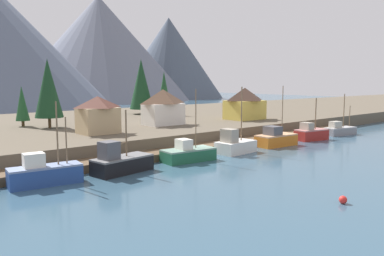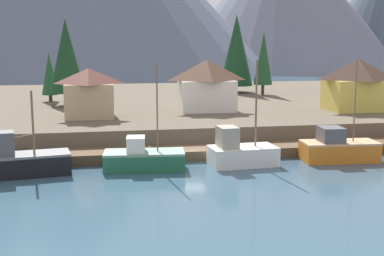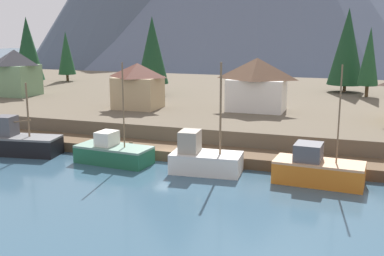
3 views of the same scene
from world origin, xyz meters
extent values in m
cube|color=#335166|center=(0.00, 20.00, -0.50)|extent=(400.00, 400.00, 1.00)
cube|color=brown|center=(0.00, 2.00, 0.50)|extent=(80.00, 4.00, 1.00)
cylinder|color=brown|center=(-20.00, 0.20, 0.80)|extent=(0.36, 0.36, 1.60)
cylinder|color=brown|center=(-12.00, 0.20, 0.80)|extent=(0.36, 0.36, 1.60)
cylinder|color=brown|center=(-4.00, 0.20, 0.80)|extent=(0.36, 0.36, 1.60)
cylinder|color=brown|center=(4.00, 0.20, 0.80)|extent=(0.36, 0.36, 1.60)
cylinder|color=brown|center=(12.00, 0.20, 0.80)|extent=(0.36, 0.36, 1.60)
cylinder|color=brown|center=(20.00, 0.20, 0.80)|extent=(0.36, 0.36, 1.60)
cylinder|color=brown|center=(28.00, 0.20, 0.80)|extent=(0.36, 0.36, 1.60)
cylinder|color=brown|center=(36.00, 0.20, 0.80)|extent=(0.36, 0.36, 1.60)
cube|color=brown|center=(0.00, 32.00, 1.25)|extent=(400.00, 56.00, 2.50)
cone|color=slate|center=(63.75, 154.97, 27.50)|extent=(97.49, 97.49, 55.00)
cone|color=#475160|center=(106.52, 149.97, 23.64)|extent=(64.54, 64.54, 47.28)
cube|color=navy|center=(-23.39, -1.73, 0.88)|extent=(7.33, 3.21, 1.77)
cube|color=#6C7DA2|center=(-23.39, -1.73, 1.87)|extent=(7.33, 3.21, 0.20)
cube|color=silver|center=(-24.44, -1.61, 2.68)|extent=(2.15, 1.69, 1.42)
cylinder|color=brown|center=(-22.07, -1.89, 5.22)|extent=(0.16, 0.16, 6.50)
cylinder|color=brown|center=(-21.19, -2.00, 4.41)|extent=(0.14, 0.14, 4.88)
cube|color=black|center=(-14.66, -2.13, 0.83)|extent=(7.45, 3.94, 1.67)
cube|color=slate|center=(-14.66, -2.13, 1.77)|extent=(7.45, 3.94, 0.20)
cube|color=#4C4C51|center=(-16.50, -2.41, 2.86)|extent=(2.11, 2.11, 1.99)
cylinder|color=brown|center=(-14.05, -2.04, 4.55)|extent=(0.18, 0.18, 5.37)
cylinder|color=brown|center=(-15.10, -2.20, 3.34)|extent=(2.63, 0.52, 0.54)
cube|color=#1E5B3D|center=(-4.67, -2.00, 0.73)|extent=(7.35, 3.68, 1.46)
cube|color=gray|center=(-4.67, -2.00, 1.56)|extent=(7.35, 3.68, 0.20)
cube|color=silver|center=(-5.40, -1.93, 2.32)|extent=(1.78, 2.15, 1.32)
cylinder|color=brown|center=(-3.48, -2.11, 5.56)|extent=(0.13, 0.13, 7.80)
cube|color=silver|center=(4.40, -1.97, 0.77)|extent=(6.29, 3.61, 1.54)
cube|color=silver|center=(4.40, -1.97, 1.64)|extent=(6.29, 3.61, 0.20)
cube|color=gray|center=(2.90, -2.08, 2.70)|extent=(1.81, 2.27, 1.92)
cylinder|color=brown|center=(5.60, -1.88, 5.70)|extent=(0.18, 0.18, 7.91)
cube|color=#CC6B1E|center=(13.94, -1.90, 0.84)|extent=(7.28, 3.50, 1.67)
cube|color=tan|center=(13.94, -1.90, 1.77)|extent=(7.28, 3.50, 0.20)
cube|color=#4C4C51|center=(13.04, -1.85, 2.58)|extent=(2.27, 2.50, 1.40)
cylinder|color=brown|center=(15.25, -1.99, 5.78)|extent=(0.13, 0.13, 7.82)
cube|color=maroon|center=(23.85, -1.99, 0.86)|extent=(6.39, 3.67, 1.72)
cube|color=#AD6C6A|center=(23.85, -1.99, 1.82)|extent=(6.39, 3.67, 0.20)
cube|color=gray|center=(22.66, -1.80, 2.56)|extent=(1.75, 2.31, 1.28)
cylinder|color=brown|center=(24.74, -2.14, 4.70)|extent=(0.19, 0.19, 5.56)
cube|color=gray|center=(33.85, -1.90, 0.65)|extent=(7.12, 3.52, 1.30)
cube|color=#9F9FA2|center=(33.85, -1.90, 1.40)|extent=(7.12, 3.52, 0.20)
cube|color=#B2AD9E|center=(32.39, -1.66, 2.12)|extent=(2.33, 1.84, 1.23)
cylinder|color=brown|center=(34.68, -2.04, 4.73)|extent=(0.17, 0.17, 6.46)
cylinder|color=brown|center=(36.45, -2.33, 3.58)|extent=(0.14, 0.14, 4.15)
cube|color=tan|center=(-9.59, 13.71, 4.47)|extent=(5.47, 4.59, 3.95)
pyramid|color=brown|center=(-9.59, 13.71, 7.32)|extent=(5.74, 4.81, 1.75)
cube|color=gold|center=(23.88, 14.06, 4.46)|extent=(7.37, 5.61, 3.92)
pyramid|color=#422D23|center=(23.88, 14.06, 7.74)|extent=(7.74, 5.89, 2.63)
cube|color=silver|center=(4.91, 16.72, 4.44)|extent=(6.82, 4.49, 3.88)
pyramid|color=brown|center=(4.91, 16.72, 7.67)|extent=(7.16, 4.71, 2.58)
cylinder|color=#4C3823|center=(14.64, 38.85, 3.11)|extent=(0.50, 0.50, 1.21)
cone|color=#14381E|center=(14.64, 38.85, 9.65)|extent=(5.65, 5.65, 11.88)
cylinder|color=#4C3823|center=(-15.46, 30.64, 3.01)|extent=(0.50, 0.50, 1.02)
cone|color=#1E4C28|center=(-15.46, 30.64, 6.58)|extent=(2.40, 2.40, 6.11)
cylinder|color=#4C3823|center=(-12.69, 25.39, 3.40)|extent=(0.50, 0.50, 1.80)
cone|color=#14381E|center=(-12.69, 25.39, 9.26)|extent=(4.71, 4.71, 9.92)
cylinder|color=#4C3823|center=(17.90, 34.11, 3.35)|extent=(0.50, 0.50, 1.71)
cone|color=#194223|center=(17.90, 34.11, 8.43)|extent=(3.04, 3.04, 8.45)
sphere|color=red|center=(-6.04, -24.54, 0.35)|extent=(0.70, 0.70, 0.70)
camera|label=1|loc=(-37.38, -41.35, 10.63)|focal=36.95mm
camera|label=2|loc=(-8.42, -46.79, 11.43)|focal=48.34mm
camera|label=3|loc=(16.31, -40.16, 12.35)|focal=44.36mm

